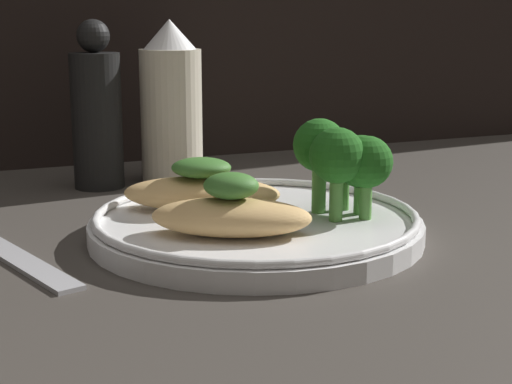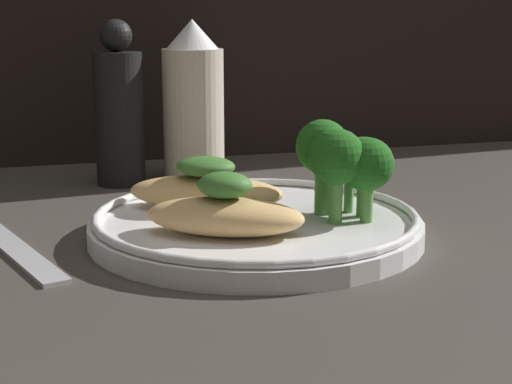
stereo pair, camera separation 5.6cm
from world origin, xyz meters
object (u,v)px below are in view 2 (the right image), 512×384
broccoli_bunch (347,160)px  pepper_grinder (119,112)px  plate (256,224)px  sauce_bottle (193,104)px

broccoli_bunch → pepper_grinder: size_ratio=0.46×
plate → pepper_grinder: 23.14cm
sauce_bottle → plate: bearing=-90.0°
plate → pepper_grinder: size_ratio=1.56×
plate → broccoli_bunch: broccoli_bunch is taller
sauce_bottle → pepper_grinder: size_ratio=1.00×
sauce_bottle → pepper_grinder: (-7.11, 0.00, -0.44)cm
plate → pepper_grinder: pepper_grinder is taller
broccoli_bunch → sauce_bottle: (-6.33, 22.82, 1.66)cm
broccoli_bunch → sauce_bottle: size_ratio=0.46×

